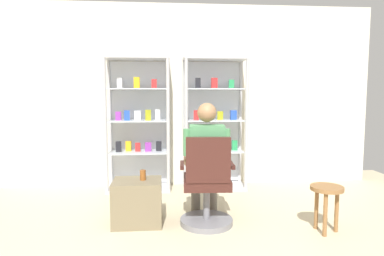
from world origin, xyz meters
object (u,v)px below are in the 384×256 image
(office_chair, at_px, (207,189))
(seated_shopkeeper, at_px, (206,156))
(wooden_stool, at_px, (327,196))
(storage_crate, at_px, (137,202))
(display_cabinet_left, at_px, (138,123))
(display_cabinet_right, at_px, (214,123))
(tea_glass, at_px, (143,175))

(office_chair, relative_size, seated_shopkeeper, 0.74)
(seated_shopkeeper, relative_size, wooden_stool, 2.74)
(seated_shopkeeper, height_order, storage_crate, seated_shopkeeper)
(storage_crate, height_order, wooden_stool, same)
(display_cabinet_left, xyz_separation_m, display_cabinet_right, (1.10, -0.00, 0.00))
(display_cabinet_right, xyz_separation_m, tea_glass, (-0.96, -1.36, -0.44))
(tea_glass, bearing_deg, storage_crate, -172.08)
(office_chair, height_order, storage_crate, office_chair)
(office_chair, xyz_separation_m, tea_glass, (-0.67, 0.14, 0.13))
(seated_shopkeeper, xyz_separation_m, tea_glass, (-0.68, -0.02, -0.19))
(display_cabinet_left, bearing_deg, wooden_stool, -41.80)
(display_cabinet_right, distance_m, office_chair, 1.64)
(storage_crate, xyz_separation_m, tea_glass, (0.06, 0.01, 0.29))
(office_chair, xyz_separation_m, wooden_stool, (1.17, -0.26, -0.02))
(display_cabinet_left, height_order, seated_shopkeeper, display_cabinet_left)
(display_cabinet_left, height_order, office_chair, display_cabinet_left)
(seated_shopkeeper, bearing_deg, storage_crate, -177.68)
(display_cabinet_right, relative_size, tea_glass, 17.58)
(wooden_stool, bearing_deg, seated_shopkeeper, 160.08)
(wooden_stool, bearing_deg, display_cabinet_right, 116.25)
(wooden_stool, bearing_deg, tea_glass, 167.76)
(tea_glass, xyz_separation_m, wooden_stool, (1.83, -0.40, -0.15))
(display_cabinet_left, distance_m, tea_glass, 1.44)
(seated_shopkeeper, bearing_deg, tea_glass, -178.19)
(storage_crate, height_order, tea_glass, tea_glass)
(display_cabinet_left, relative_size, tea_glass, 17.58)
(office_chair, height_order, seated_shopkeeper, seated_shopkeeper)
(tea_glass, bearing_deg, office_chair, -12.01)
(display_cabinet_right, distance_m, seated_shopkeeper, 1.39)
(office_chair, bearing_deg, tea_glass, 167.99)
(display_cabinet_right, height_order, office_chair, display_cabinet_right)
(display_cabinet_left, relative_size, storage_crate, 3.71)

